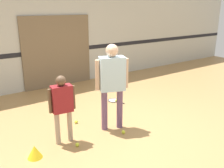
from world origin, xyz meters
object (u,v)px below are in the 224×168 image
object	(u,v)px
training_cone	(35,152)
tennis_ball_by_spare_racket	(116,101)
person_student_left	(62,102)
tennis_ball_near_instructor	(123,132)
tennis_ball_stray_right	(77,145)
tennis_ball_stray_left	(76,122)
person_instructor	(112,78)
racket_spare_on_floor	(114,101)

from	to	relation	value
training_cone	tennis_ball_by_spare_racket	bearing A→B (deg)	25.94
tennis_ball_by_spare_racket	training_cone	xyz separation A→B (m)	(-2.42, -1.18, 0.07)
person_student_left	tennis_ball_near_instructor	xyz separation A→B (m)	(1.01, -0.36, -0.70)
tennis_ball_by_spare_racket	tennis_ball_stray_right	xyz separation A→B (m)	(-1.74, -1.27, 0.00)
tennis_ball_stray_left	training_cone	xyz separation A→B (m)	(-1.07, -0.70, 0.07)
tennis_ball_stray_left	training_cone	world-z (taller)	training_cone
tennis_ball_near_instructor	tennis_ball_stray_right	world-z (taller)	same
tennis_ball_by_spare_racket	person_student_left	bearing A→B (deg)	-151.37
tennis_ball_by_spare_racket	training_cone	bearing A→B (deg)	-154.06
person_instructor	tennis_ball_near_instructor	bearing A→B (deg)	-61.62
person_instructor	training_cone	bearing A→B (deg)	-155.51
tennis_ball_near_instructor	tennis_ball_by_spare_racket	world-z (taller)	same
person_instructor	racket_spare_on_floor	size ratio (longest dim) A/B	3.28
racket_spare_on_floor	tennis_ball_stray_right	distance (m)	2.19
tennis_ball_near_instructor	training_cone	size ratio (longest dim) A/B	0.28
tennis_ball_near_instructor	tennis_ball_stray_right	size ratio (longest dim) A/B	1.00
tennis_ball_stray_left	tennis_ball_stray_right	distance (m)	0.88
tennis_ball_stray_left	person_student_left	bearing A→B (deg)	-133.21
tennis_ball_by_spare_racket	tennis_ball_stray_right	distance (m)	2.15
tennis_ball_near_instructor	training_cone	bearing A→B (deg)	173.27
tennis_ball_stray_right	training_cone	distance (m)	0.69
person_instructor	racket_spare_on_floor	xyz separation A→B (m)	(0.87, 1.15, -0.99)
training_cone	tennis_ball_near_instructor	bearing A→B (deg)	-6.73
racket_spare_on_floor	tennis_ball_stray_right	world-z (taller)	tennis_ball_stray_right
tennis_ball_stray_right	training_cone	size ratio (longest dim) A/B	0.28
person_student_left	tennis_ball_stray_left	world-z (taller)	person_student_left
person_instructor	tennis_ball_stray_left	xyz separation A→B (m)	(-0.47, 0.58, -0.97)
racket_spare_on_floor	tennis_ball_near_instructor	bearing A→B (deg)	-46.32
person_instructor	tennis_ball_stray_right	distance (m)	1.31
person_instructor	tennis_ball_stray_left	distance (m)	1.22
tennis_ball_by_spare_racket	tennis_ball_stray_left	world-z (taller)	same
person_student_left	racket_spare_on_floor	bearing A→B (deg)	38.06
racket_spare_on_floor	tennis_ball_near_instructor	xyz separation A→B (m)	(-0.82, -1.45, 0.02)
person_student_left	tennis_ball_stray_right	xyz separation A→B (m)	(0.11, -0.26, -0.70)
person_student_left	training_cone	xyz separation A→B (m)	(-0.57, -0.17, -0.63)
tennis_ball_stray_left	tennis_ball_stray_right	bearing A→B (deg)	-116.17
person_student_left	tennis_ball_by_spare_racket	size ratio (longest dim) A/B	18.03
person_student_left	tennis_ball_stray_right	world-z (taller)	person_student_left
tennis_ball_by_spare_racket	tennis_ball_near_instructor	bearing A→B (deg)	-121.58
person_student_left	tennis_ball_near_instructor	bearing A→B (deg)	-12.22
tennis_ball_by_spare_racket	tennis_ball_stray_left	size ratio (longest dim) A/B	1.00
person_student_left	training_cone	world-z (taller)	person_student_left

